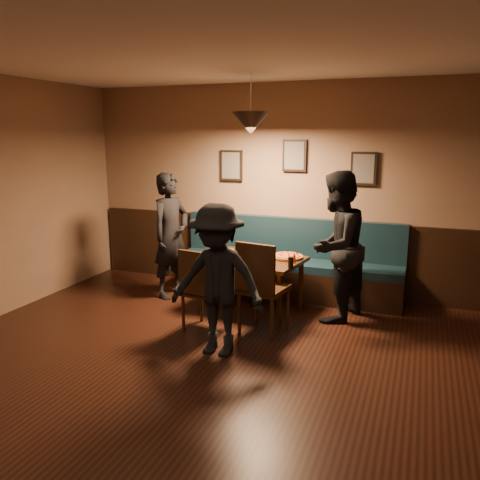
% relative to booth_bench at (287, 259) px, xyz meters
% --- Properties ---
extents(floor, '(7.00, 7.00, 0.00)m').
position_rel_booth_bench_xyz_m(floor, '(0.00, -3.20, -0.50)').
color(floor, black).
rests_on(floor, ground).
extents(ceiling, '(7.00, 7.00, 0.00)m').
position_rel_booth_bench_xyz_m(ceiling, '(0.00, -3.20, 2.30)').
color(ceiling, silver).
rests_on(ceiling, ground).
extents(wall_back, '(6.00, 0.00, 6.00)m').
position_rel_booth_bench_xyz_m(wall_back, '(0.00, 0.30, 0.90)').
color(wall_back, '#8C704F').
rests_on(wall_back, ground).
extents(wainscot, '(5.88, 0.06, 1.00)m').
position_rel_booth_bench_xyz_m(wainscot, '(0.00, 0.27, 0.00)').
color(wainscot, black).
rests_on(wainscot, ground).
extents(booth_bench, '(3.00, 0.60, 1.00)m').
position_rel_booth_bench_xyz_m(booth_bench, '(0.00, 0.00, 0.00)').
color(booth_bench, '#0F232D').
rests_on(booth_bench, ground).
extents(picture_left, '(0.32, 0.04, 0.42)m').
position_rel_booth_bench_xyz_m(picture_left, '(-0.90, 0.27, 1.20)').
color(picture_left, black).
rests_on(picture_left, wall_back).
extents(picture_center, '(0.32, 0.04, 0.42)m').
position_rel_booth_bench_xyz_m(picture_center, '(0.00, 0.27, 1.35)').
color(picture_center, black).
rests_on(picture_center, wall_back).
extents(picture_right, '(0.32, 0.04, 0.42)m').
position_rel_booth_bench_xyz_m(picture_right, '(0.90, 0.27, 1.20)').
color(picture_right, black).
rests_on(picture_right, wall_back).
extents(pendant_lamp, '(0.44, 0.44, 0.25)m').
position_rel_booth_bench_xyz_m(pendant_lamp, '(-0.28, -0.68, 1.75)').
color(pendant_lamp, black).
rests_on(pendant_lamp, ceiling).
extents(dining_table, '(1.34, 0.97, 0.66)m').
position_rel_booth_bench_xyz_m(dining_table, '(-0.28, -0.68, -0.17)').
color(dining_table, '#311C0D').
rests_on(dining_table, floor).
extents(chair_near_left, '(0.47, 0.47, 0.93)m').
position_rel_booth_bench_xyz_m(chair_near_left, '(-0.52, -1.46, -0.03)').
color(chair_near_left, '#321C0D').
rests_on(chair_near_left, floor).
extents(chair_near_right, '(0.52, 0.52, 1.03)m').
position_rel_booth_bench_xyz_m(chair_near_right, '(0.09, -1.27, 0.01)').
color(chair_near_right, '#33160E').
rests_on(chair_near_right, floor).
extents(diner_left, '(0.54, 0.69, 1.65)m').
position_rel_booth_bench_xyz_m(diner_left, '(-1.43, -0.55, 0.32)').
color(diner_left, black).
rests_on(diner_left, floor).
extents(diner_right, '(0.88, 1.00, 1.73)m').
position_rel_booth_bench_xyz_m(diner_right, '(0.74, -0.62, 0.37)').
color(diner_right, black).
rests_on(diner_right, floor).
extents(diner_front, '(0.98, 0.58, 1.50)m').
position_rel_booth_bench_xyz_m(diner_front, '(-0.16, -1.95, 0.25)').
color(diner_front, black).
rests_on(diner_front, floor).
extents(pizza_a, '(0.46, 0.46, 0.04)m').
position_rel_booth_bench_xyz_m(pizza_a, '(-0.71, -0.60, 0.18)').
color(pizza_a, orange).
rests_on(pizza_a, dining_table).
extents(pizza_b, '(0.40, 0.40, 0.04)m').
position_rel_booth_bench_xyz_m(pizza_b, '(-0.31, -0.86, 0.18)').
color(pizza_b, orange).
rests_on(pizza_b, dining_table).
extents(pizza_c, '(0.47, 0.47, 0.04)m').
position_rel_booth_bench_xyz_m(pizza_c, '(0.15, -0.56, 0.18)').
color(pizza_c, '#C87425').
rests_on(pizza_c, dining_table).
extents(soda_glass, '(0.08, 0.08, 0.13)m').
position_rel_booth_bench_xyz_m(soda_glass, '(0.31, -0.99, 0.23)').
color(soda_glass, black).
rests_on(soda_glass, dining_table).
extents(tabasco_bottle, '(0.03, 0.03, 0.12)m').
position_rel_booth_bench_xyz_m(tabasco_bottle, '(0.29, -0.75, 0.22)').
color(tabasco_bottle, '#A62805').
rests_on(tabasco_bottle, dining_table).
extents(napkin_a, '(0.18, 0.18, 0.01)m').
position_rel_booth_bench_xyz_m(napkin_a, '(-0.82, -0.47, 0.17)').
color(napkin_a, '#1B6731').
rests_on(napkin_a, dining_table).
extents(napkin_b, '(0.14, 0.14, 0.01)m').
position_rel_booth_bench_xyz_m(napkin_b, '(-0.77, -0.99, 0.17)').
color(napkin_b, '#20792B').
rests_on(napkin_b, dining_table).
extents(cutlery_set, '(0.18, 0.05, 0.00)m').
position_rel_booth_bench_xyz_m(cutlery_set, '(-0.29, -1.06, 0.16)').
color(cutlery_set, silver).
rests_on(cutlery_set, dining_table).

